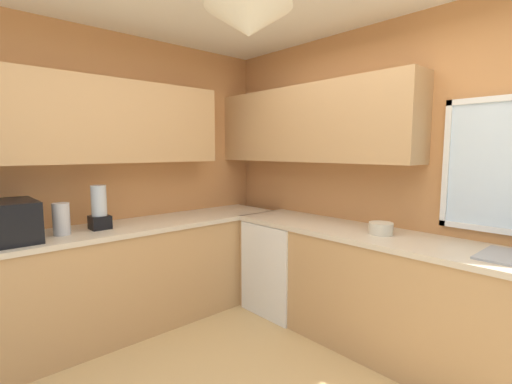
# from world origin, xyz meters

# --- Properties ---
(room_shell) EXTENTS (3.96, 3.37, 2.67)m
(room_shell) POSITION_xyz_m (-0.77, 0.56, 1.83)
(room_shell) COLOR #C6844C
(room_shell) RESTS_ON ground_plane
(counter_run_left) EXTENTS (0.65, 2.98, 0.92)m
(counter_run_left) POSITION_xyz_m (-1.61, 0.00, 0.46)
(counter_run_left) COLOR tan
(counter_run_left) RESTS_ON ground_plane
(counter_run_back) EXTENTS (3.05, 0.65, 0.92)m
(counter_run_back) POSITION_xyz_m (0.21, 1.32, 0.46)
(counter_run_back) COLOR tan
(counter_run_back) RESTS_ON ground_plane
(dishwasher) EXTENTS (0.60, 0.60, 0.87)m
(dishwasher) POSITION_xyz_m (-0.95, 1.29, 0.44)
(dishwasher) COLOR white
(dishwasher) RESTS_ON ground_plane
(microwave) EXTENTS (0.48, 0.36, 0.29)m
(microwave) POSITION_xyz_m (-1.61, -0.85, 1.06)
(microwave) COLOR black
(microwave) RESTS_ON counter_run_left
(kettle) EXTENTS (0.12, 0.12, 0.25)m
(kettle) POSITION_xyz_m (-1.59, -0.51, 1.04)
(kettle) COLOR #B7B7BC
(kettle) RESTS_ON counter_run_left
(bowl) EXTENTS (0.18, 0.18, 0.09)m
(bowl) POSITION_xyz_m (0.03, 1.32, 0.96)
(bowl) COLOR beige
(bowl) RESTS_ON counter_run_back
(blender_appliance) EXTENTS (0.15, 0.15, 0.36)m
(blender_appliance) POSITION_xyz_m (-1.61, -0.22, 1.08)
(blender_appliance) COLOR black
(blender_appliance) RESTS_ON counter_run_left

